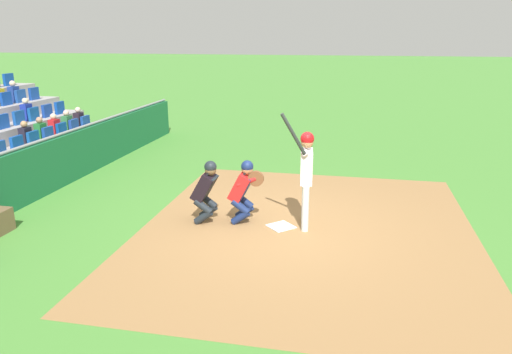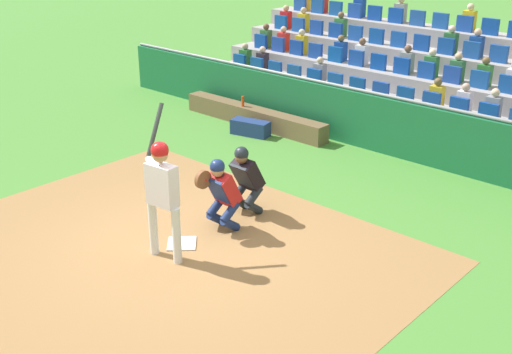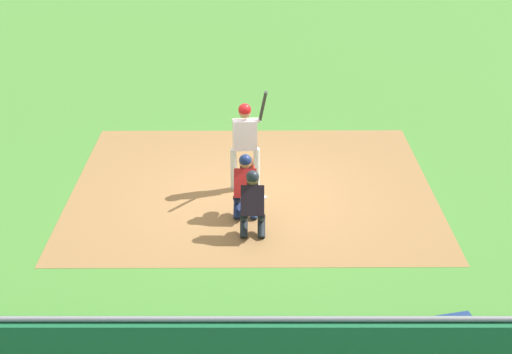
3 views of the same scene
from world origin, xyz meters
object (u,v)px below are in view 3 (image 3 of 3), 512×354
(home_plate_umpire, at_px, (254,201))
(equipment_duffel_bag, at_px, (445,332))
(water_bottle_on_bench, at_px, (510,332))
(catcher_crouching, at_px, (247,183))
(batter_at_plate, at_px, (247,136))
(home_plate_marker, at_px, (253,197))

(home_plate_umpire, relative_size, equipment_duffel_bag, 1.40)
(water_bottle_on_bench, bearing_deg, equipment_duffel_bag, 145.11)
(home_plate_umpire, distance_m, water_bottle_on_bench, 5.01)
(home_plate_umpire, xyz_separation_m, water_bottle_on_bench, (3.49, -3.59, -0.12))
(catcher_crouching, height_order, equipment_duffel_bag, catcher_crouching)
(catcher_crouching, distance_m, equipment_duffel_bag, 4.82)
(equipment_duffel_bag, bearing_deg, batter_at_plate, 107.08)
(home_plate_umpire, bearing_deg, catcher_crouching, 100.28)
(home_plate_marker, relative_size, water_bottle_on_bench, 1.75)
(batter_at_plate, bearing_deg, water_bottle_on_bench, -56.49)
(catcher_crouching, height_order, home_plate_umpire, catcher_crouching)
(home_plate_marker, relative_size, batter_at_plate, 0.20)
(batter_at_plate, bearing_deg, catcher_crouching, -89.11)
(catcher_crouching, relative_size, home_plate_umpire, 1.01)
(home_plate_marker, bearing_deg, water_bottle_on_bench, -55.30)
(water_bottle_on_bench, bearing_deg, catcher_crouching, 130.06)
(home_plate_marker, xyz_separation_m, batter_at_plate, (-0.13, 0.43, 1.15))
(batter_at_plate, height_order, home_plate_umpire, batter_at_plate)
(batter_at_plate, relative_size, home_plate_umpire, 1.78)
(home_plate_marker, height_order, home_plate_umpire, home_plate_umpire)
(water_bottle_on_bench, xyz_separation_m, equipment_duffel_bag, (-0.71, 0.50, -0.39))
(equipment_duffel_bag, bearing_deg, catcher_crouching, 114.09)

